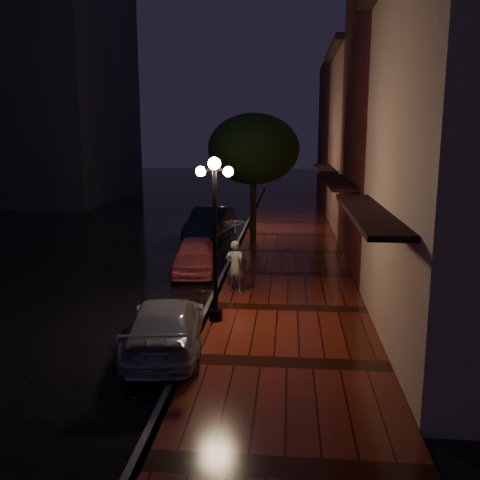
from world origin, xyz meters
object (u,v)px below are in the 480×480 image
at_px(streetlamp_far, 252,182).
at_px(pink_car, 195,255).
at_px(woman_with_umbrella, 235,244).
at_px(silver_car, 165,325).
at_px(parking_meter, 232,246).
at_px(street_tree, 254,151).
at_px(streetlamp_near, 215,230).
at_px(navy_car, 211,224).

xyz_separation_m(streetlamp_far, pink_car, (-1.52, -8.54, -1.96)).
height_order(pink_car, woman_with_umbrella, woman_with_umbrella).
distance_m(silver_car, parking_meter, 7.85).
xyz_separation_m(streetlamp_far, street_tree, (0.26, -3.01, 1.64)).
bearing_deg(parking_meter, pink_car, -166.33).
distance_m(streetlamp_near, woman_with_umbrella, 2.79).
height_order(streetlamp_far, parking_meter, streetlamp_far).
bearing_deg(parking_meter, street_tree, 73.95).
xyz_separation_m(streetlamp_near, street_tree, (0.26, 10.99, 1.64)).
distance_m(street_tree, navy_car, 4.11).
bearing_deg(woman_with_umbrella, streetlamp_far, -80.08).
bearing_deg(silver_car, streetlamp_near, -126.28).
bearing_deg(streetlamp_near, street_tree, 88.65).
distance_m(streetlamp_near, silver_car, 2.81).
bearing_deg(woman_with_umbrella, navy_car, -68.27).
xyz_separation_m(street_tree, navy_car, (-2.10, 0.67, -3.46)).
height_order(street_tree, pink_car, street_tree).
height_order(pink_car, navy_car, navy_car).
height_order(navy_car, woman_with_umbrella, woman_with_umbrella).
bearing_deg(woman_with_umbrella, streetlamp_near, 93.15).
xyz_separation_m(silver_car, parking_meter, (0.75, 7.81, 0.29)).
distance_m(streetlamp_far, parking_meter, 8.12).
relative_size(pink_car, woman_with_umbrella, 1.62).
distance_m(pink_car, woman_with_umbrella, 3.50).
bearing_deg(street_tree, streetlamp_near, -91.35).
height_order(streetlamp_near, woman_with_umbrella, streetlamp_near).
bearing_deg(streetlamp_far, woman_with_umbrella, -88.73).
height_order(streetlamp_far, silver_car, streetlamp_far).
bearing_deg(navy_car, woman_with_umbrella, -72.12).
xyz_separation_m(street_tree, silver_car, (-1.21, -12.74, -3.62)).
distance_m(silver_car, woman_with_umbrella, 4.66).
xyz_separation_m(streetlamp_far, woman_with_umbrella, (0.25, -11.37, -0.92)).
bearing_deg(streetlamp_near, pink_car, 105.55).
relative_size(streetlamp_near, pink_car, 1.15).
bearing_deg(navy_car, parking_meter, -68.82).
bearing_deg(parking_meter, silver_car, -106.22).
bearing_deg(pink_car, street_tree, 66.38).
bearing_deg(parking_meter, streetlamp_far, 77.82).
bearing_deg(pink_car, silver_car, -91.28).
bearing_deg(streetlamp_far, navy_car, -128.22).
relative_size(street_tree, silver_car, 1.35).
height_order(navy_car, silver_car, navy_car).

